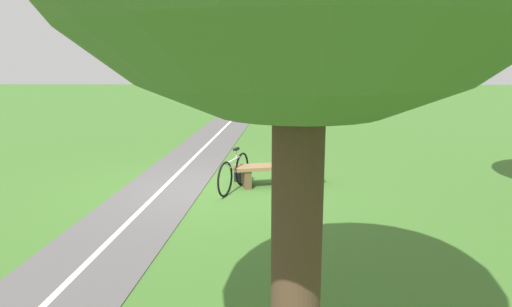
% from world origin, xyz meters
% --- Properties ---
extents(ground_plane, '(80.00, 80.00, 0.00)m').
position_xyz_m(ground_plane, '(0.00, 0.00, 0.00)').
color(ground_plane, '#3D6B28').
extents(paved_path, '(4.20, 36.04, 0.02)m').
position_xyz_m(paved_path, '(1.35, 4.00, 0.01)').
color(paved_path, '#565454').
rests_on(paved_path, ground_plane).
extents(path_centre_line, '(2.22, 31.94, 0.00)m').
position_xyz_m(path_centre_line, '(1.35, 4.00, 0.02)').
color(path_centre_line, silver).
rests_on(path_centre_line, paved_path).
extents(bench, '(2.05, 0.92, 0.49)m').
position_xyz_m(bench, '(-1.51, -0.30, 0.35)').
color(bench, brown).
rests_on(bench, ground_plane).
extents(person_seated, '(0.44, 0.44, 0.80)m').
position_xyz_m(person_seated, '(-1.91, -0.40, 0.83)').
color(person_seated, '#2847B7').
rests_on(person_seated, bench).
extents(bicycle, '(0.60, 1.66, 0.93)m').
position_xyz_m(bicycle, '(-0.52, 0.14, 0.40)').
color(bicycle, black).
rests_on(bicycle, ground_plane).
extents(backpack, '(0.39, 0.38, 0.39)m').
position_xyz_m(backpack, '(-0.66, -0.60, 0.19)').
color(backpack, black).
rests_on(backpack, ground_plane).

